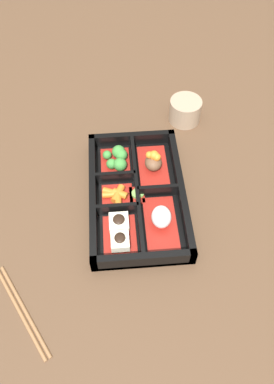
% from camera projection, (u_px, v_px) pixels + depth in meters
% --- Properties ---
extents(ground_plane, '(3.00, 3.00, 0.00)m').
position_uv_depth(ground_plane, '(137.00, 199.00, 0.83)').
color(ground_plane, '#4C3523').
extents(bento_base, '(0.33, 0.21, 0.01)m').
position_uv_depth(bento_base, '(137.00, 197.00, 0.83)').
color(bento_base, black).
rests_on(bento_base, ground_plane).
extents(bento_rim, '(0.33, 0.21, 0.04)m').
position_uv_depth(bento_rim, '(136.00, 193.00, 0.82)').
color(bento_rim, black).
rests_on(bento_rim, ground_plane).
extents(bowl_stew, '(0.13, 0.07, 0.05)m').
position_uv_depth(bowl_stew, '(153.00, 163.00, 0.86)').
color(bowl_stew, maroon).
rests_on(bowl_stew, bento_base).
extents(bowl_rice, '(0.13, 0.07, 0.05)m').
position_uv_depth(bowl_rice, '(161.00, 219.00, 0.77)').
color(bowl_rice, maroon).
rests_on(bowl_rice, bento_base).
extents(bowl_greens, '(0.09, 0.07, 0.04)m').
position_uv_depth(bowl_greens, '(117.00, 159.00, 0.87)').
color(bowl_greens, maroon).
rests_on(bowl_greens, bento_base).
extents(bowl_carrots, '(0.07, 0.07, 0.02)m').
position_uv_depth(bowl_carrots, '(116.00, 195.00, 0.82)').
color(bowl_carrots, maroon).
rests_on(bowl_carrots, bento_base).
extents(bowl_tofu, '(0.09, 0.07, 0.03)m').
position_uv_depth(bowl_tofu, '(120.00, 232.00, 0.76)').
color(bowl_tofu, maroon).
rests_on(bowl_tofu, bento_base).
extents(bowl_pickles, '(0.04, 0.03, 0.01)m').
position_uv_depth(bowl_pickles, '(137.00, 193.00, 0.82)').
color(bowl_pickles, maroon).
rests_on(bowl_pickles, bento_base).
extents(tea_cup, '(0.08, 0.08, 0.06)m').
position_uv_depth(tea_cup, '(185.00, 110.00, 0.95)').
color(tea_cup, gray).
rests_on(tea_cup, ground_plane).
extents(chopsticks, '(0.18, 0.12, 0.01)m').
position_uv_depth(chopsticks, '(22.00, 310.00, 0.68)').
color(chopsticks, brown).
rests_on(chopsticks, ground_plane).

